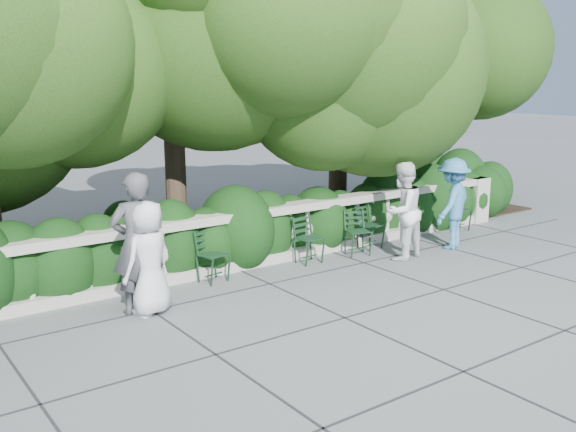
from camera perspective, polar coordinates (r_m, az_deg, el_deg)
ground at (r=9.84m, az=3.45°, el=-6.71°), size 90.00×90.00×0.00m
balustrade at (r=11.09m, az=-2.43°, el=-1.88°), size 12.00×0.44×1.00m
shrub_hedge at (r=12.20m, az=-5.54°, el=-2.98°), size 15.00×2.60×1.70m
tree_canopy at (r=12.32m, az=-3.55°, el=15.81°), size 15.04×6.52×6.78m
chair_b at (r=10.23m, az=-6.09°, el=-6.00°), size 0.53×0.56×0.84m
chair_c at (r=11.18m, az=2.33°, el=-4.35°), size 0.45×0.49×0.84m
chair_d at (r=12.23m, az=7.82°, el=-2.99°), size 0.51×0.54×0.84m
chair_e at (r=11.72m, az=6.47°, el=-3.63°), size 0.56×0.59×0.84m
chair_f at (r=14.01m, az=15.18°, el=-1.35°), size 0.53×0.56×0.84m
person_businessman at (r=8.91m, az=-12.27°, el=-3.68°), size 0.90×0.74×1.58m
person_woman_grey at (r=8.94m, az=-13.27°, el=-2.40°), size 0.77×0.55×1.96m
person_casual_man at (r=11.53m, az=10.12°, el=0.45°), size 0.96×0.81×1.74m
person_older_blue at (r=12.46m, az=14.41°, el=1.08°), size 1.26×0.98×1.72m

